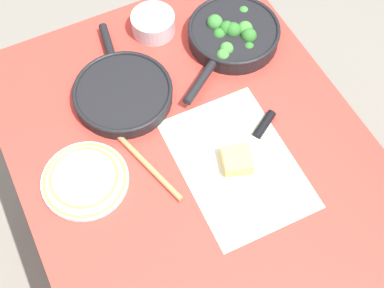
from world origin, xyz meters
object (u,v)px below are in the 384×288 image
object	(u,v)px
cheese_block	(237,160)
grater_knife	(254,141)
prep_bowl_steel	(153,24)
dinner_plate_stack	(85,179)
wooden_spoon	(125,143)
skillet_eggs	(123,93)
skillet_broccoli	(233,34)

from	to	relation	value
cheese_block	grater_knife	bearing A→B (deg)	117.03
prep_bowl_steel	grater_knife	bearing A→B (deg)	8.82
dinner_plate_stack	prep_bowl_steel	world-z (taller)	prep_bowl_steel
wooden_spoon	dinner_plate_stack	distance (m)	0.14
skillet_eggs	wooden_spoon	xyz separation A→B (m)	(0.14, -0.05, -0.01)
grater_knife	dinner_plate_stack	bearing A→B (deg)	-43.22
skillet_eggs	grater_knife	distance (m)	0.37
skillet_broccoli	prep_bowl_steel	world-z (taller)	skillet_broccoli
skillet_eggs	grater_knife	xyz separation A→B (m)	(0.28, 0.24, -0.01)
wooden_spoon	dinner_plate_stack	world-z (taller)	dinner_plate_stack
wooden_spoon	skillet_broccoli	bearing A→B (deg)	-82.16
skillet_broccoli	grater_knife	bearing A→B (deg)	35.47
skillet_broccoli	cheese_block	size ratio (longest dim) A/B	4.03
grater_knife	skillet_broccoli	bearing A→B (deg)	-141.13
skillet_eggs	dinner_plate_stack	size ratio (longest dim) A/B	1.78
grater_knife	cheese_block	distance (m)	0.08
wooden_spoon	prep_bowl_steel	size ratio (longest dim) A/B	2.68
dinner_plate_stack	prep_bowl_steel	bearing A→B (deg)	136.72
grater_knife	cheese_block	size ratio (longest dim) A/B	2.80
skillet_broccoli	grater_knife	world-z (taller)	skillet_broccoli
skillet_broccoli	cheese_block	bearing A→B (deg)	27.88
skillet_eggs	dinner_plate_stack	world-z (taller)	skillet_eggs
wooden_spoon	dinner_plate_stack	xyz separation A→B (m)	(0.05, -0.13, 0.00)
skillet_broccoli	prep_bowl_steel	distance (m)	0.23
cheese_block	wooden_spoon	bearing A→B (deg)	-127.90
skillet_broccoli	wooden_spoon	distance (m)	0.45
skillet_broccoli	dinner_plate_stack	distance (m)	0.59
skillet_eggs	cheese_block	bearing A→B (deg)	-141.82
cheese_block	prep_bowl_steel	bearing A→B (deg)	-179.65
skillet_eggs	grater_knife	world-z (taller)	skillet_eggs
wooden_spoon	grater_knife	world-z (taller)	grater_knife
dinner_plate_stack	wooden_spoon	bearing A→B (deg)	112.81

